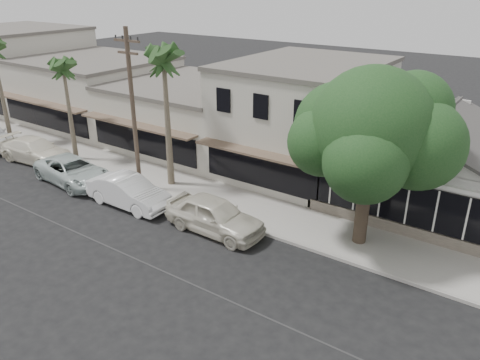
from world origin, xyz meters
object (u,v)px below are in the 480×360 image
Objects in this scene: car_1 at (129,192)px; car_2 at (73,171)px; shade_tree at (372,131)px; utility_pole at (133,109)px; car_3 at (35,150)px; car_0 at (215,215)px.

car_2 is at bearing 86.63° from car_1.
car_1 is 0.61× the size of shade_tree.
car_3 is at bearing -176.00° from utility_pole.
utility_pole is at bearing 79.35° from car_0.
utility_pole reaches higher than car_0.
utility_pole is 4.44m from car_1.
utility_pole reaches higher than car_1.
car_3 is at bearing 88.39° from car_0.
car_3 reaches higher than car_2.
car_0 is at bearing -83.36° from car_2.
car_0 reaches higher than car_1.
car_0 is at bearing -99.25° from car_3.
car_2 is 17.42m from shade_tree.
car_2 is at bearing -106.10° from car_3.
utility_pole is 1.11× the size of shade_tree.
shade_tree is (21.49, 2.41, 4.55)m from car_3.
car_1 is at bearing -60.47° from utility_pole.
car_0 is at bearing -11.54° from utility_pole.
car_2 is 0.67× the size of shade_tree.
car_1 reaches higher than car_2.
car_1 is 12.83m from shade_tree.
car_3 is at bearing 86.47° from car_2.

